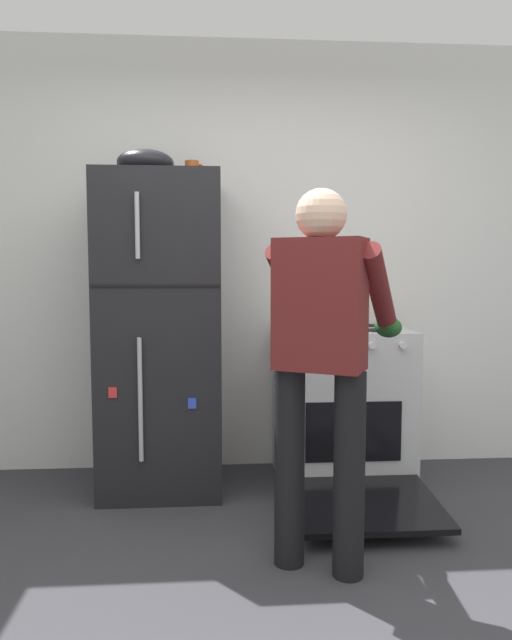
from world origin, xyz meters
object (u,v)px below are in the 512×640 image
(person_cook, at_px, (323,344))
(mixing_bowl, at_px, (145,163))
(red_pot, at_px, (317,318))
(pepper_mill, at_px, (382,309))
(stove_range, at_px, (341,407))
(refrigerator, at_px, (162,334))
(coffee_mug, at_px, (192,169))

(person_cook, height_order, mixing_bowl, mixing_bowl)
(red_pot, bearing_deg, pepper_mill, 28.52)
(stove_range, xyz_separation_m, person_cook, (-0.30, -0.98, 0.51))
(pepper_mill, bearing_deg, refrigerator, -171.62)
(person_cook, bearing_deg, coffee_mug, 118.62)
(person_cook, distance_m, red_pot, 0.96)
(pepper_mill, distance_m, mixing_bowl, 1.68)
(mixing_bowl, bearing_deg, stove_range, -0.91)
(refrigerator, height_order, mixing_bowl, mixing_bowl)
(mixing_bowl, bearing_deg, coffee_mug, 10.78)
(refrigerator, distance_m, coffee_mug, 0.97)
(red_pot, bearing_deg, person_cook, -98.61)
(stove_range, xyz_separation_m, mixing_bowl, (-1.14, 0.02, 1.42))
(pepper_mill, bearing_deg, coffee_mug, -172.74)
(stove_range, distance_m, mixing_bowl, 1.82)
(refrigerator, bearing_deg, red_pot, -3.16)
(mixing_bowl, bearing_deg, pepper_mill, 7.91)
(refrigerator, xyz_separation_m, mixing_bowl, (-0.08, 0.00, 0.97))
(person_cook, bearing_deg, refrigerator, 127.08)
(person_cook, relative_size, coffee_mug, 14.28)
(red_pot, bearing_deg, coffee_mug, 172.06)
(refrigerator, xyz_separation_m, red_pot, (0.90, -0.05, 0.09))
(person_cook, relative_size, mixing_bowl, 5.01)
(stove_range, height_order, pepper_mill, pepper_mill)
(red_pot, xyz_separation_m, pepper_mill, (0.46, 0.25, 0.04))
(stove_range, bearing_deg, mixing_bowl, 179.09)
(stove_range, xyz_separation_m, coffee_mug, (-0.88, 0.07, 1.40))
(stove_range, xyz_separation_m, red_pot, (-0.16, -0.03, 0.54))
(stove_range, bearing_deg, refrigerator, 179.04)
(person_cook, distance_m, pepper_mill, 1.35)
(stove_range, height_order, coffee_mug, coffee_mug)
(refrigerator, bearing_deg, mixing_bowl, 179.79)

